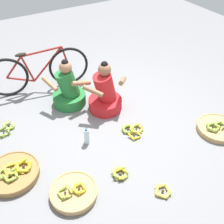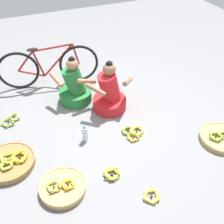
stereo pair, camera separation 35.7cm
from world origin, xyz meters
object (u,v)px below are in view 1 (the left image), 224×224
Objects in this scene: banana_basket_back_left at (74,192)px; loose_bananas_near_vendor at (163,191)px; loose_bananas_front_left at (6,129)px; bicycle_leaning at (38,71)px; banana_basket_back_center at (13,173)px; loose_bananas_back_right at (120,173)px; loose_bananas_mid_left at (132,130)px; banana_basket_mid_right at (218,128)px; vendor_woman_behind at (68,90)px; water_bottle at (87,136)px; vendor_woman_front at (105,95)px.

banana_basket_back_left is 2.36× the size of loose_bananas_near_vendor.
bicycle_leaning is at bearing 43.89° from loose_bananas_front_left.
banana_basket_back_center is 2.65× the size of loose_bananas_back_right.
banana_basket_back_center is 1.67m from loose_bananas_mid_left.
bicycle_leaning is at bearing 60.95° from banana_basket_back_center.
bicycle_leaning is 5.06× the size of loose_bananas_mid_left.
banana_basket_mid_right is 1.39m from loose_bananas_near_vendor.
vendor_woman_behind reaches higher than banana_basket_mid_right.
loose_bananas_front_left is (-1.04, -0.13, -0.22)m from vendor_woman_behind.
loose_bananas_front_left is 1.21m from water_bottle.
vendor_woman_front reaches higher than water_bottle.
banana_basket_back_left is 0.82m from water_bottle.
banana_basket_back_left is at bearing 178.32° from banana_basket_mid_right.
loose_bananas_back_right is at bearing -134.41° from loose_bananas_mid_left.
loose_bananas_back_right is at bearing -84.30° from bicycle_leaning.
bicycle_leaning reaches higher than water_bottle.
vendor_woman_behind reaches higher than banana_basket_back_center.
bicycle_leaning reaches higher than banana_basket_mid_right.
loose_bananas_near_vendor is at bearing -56.72° from loose_bananas_back_right.
water_bottle reaches higher than banana_basket_back_center.
banana_basket_mid_right is 1.87m from water_bottle.
water_bottle is (0.49, 0.66, 0.07)m from banana_basket_back_left.
banana_basket_back_left reaches higher than loose_bananas_mid_left.
water_bottle is (0.12, -1.55, -0.24)m from bicycle_leaning.
vendor_woman_behind is at bearing 136.94° from vendor_woman_front.
vendor_woman_front reaches higher than vendor_woman_behind.
vendor_woman_behind is 1.34× the size of banana_basket_mid_right.
banana_basket_back_left reaches higher than loose_bananas_back_right.
water_bottle is (0.90, -0.80, 0.09)m from loose_bananas_front_left.
loose_bananas_back_right is (-0.04, -1.62, -0.22)m from vendor_woman_behind.
banana_basket_mid_right is (1.58, -1.66, -0.21)m from vendor_woman_behind.
bicycle_leaning is 1.58m from water_bottle.
water_bottle is at bearing 53.52° from banana_basket_back_left.
loose_bananas_back_right is (-0.47, -1.21, -0.24)m from vendor_woman_front.
banana_basket_back_left reaches higher than loose_bananas_front_left.
loose_bananas_back_right is 1.05× the size of loose_bananas_near_vendor.
banana_basket_back_left reaches higher than loose_bananas_near_vendor.
banana_basket_back_left is at bearing 177.15° from loose_bananas_back_right.
vendor_woman_front is 0.49× the size of bicycle_leaning.
banana_basket_back_center reaches higher than loose_bananas_mid_left.
loose_bananas_back_right is at bearing -29.64° from banana_basket_back_center.
water_bottle is (-1.73, 0.72, 0.08)m from banana_basket_mid_right.
loose_bananas_front_left is at bearing 123.79° from loose_bananas_near_vendor.
vendor_woman_behind is 2.30m from banana_basket_mid_right.
water_bottle is (1.01, 0.05, 0.07)m from banana_basket_back_center.
loose_bananas_near_vendor is at bearing -82.84° from vendor_woman_behind.
banana_basket_back_left is at bearing -155.16° from loose_bananas_mid_left.
loose_bananas_front_left is (-0.41, 1.46, -0.02)m from banana_basket_back_left.
vendor_woman_behind is 2.10m from loose_bananas_near_vendor.
water_bottle reaches higher than banana_basket_back_left.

